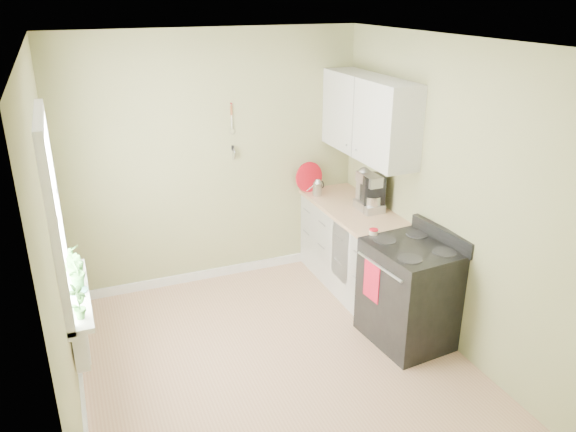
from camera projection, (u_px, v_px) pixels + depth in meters
name	position (u px, v px, depth m)	size (l,w,h in m)	color
floor	(277.00, 367.00, 4.88)	(3.20, 3.60, 0.02)	tan
ceiling	(274.00, 40.00, 3.86)	(3.20, 3.60, 0.02)	white
wall_back	(214.00, 161.00, 5.92)	(3.20, 0.02, 2.70)	tan
wall_left	(54.00, 257.00, 3.80)	(0.02, 3.60, 2.70)	tan
wall_right	(446.00, 196.00, 4.93)	(0.02, 3.60, 2.70)	tan
base_cabinets	(356.00, 250.00, 6.02)	(0.60, 1.60, 0.87)	white
countertop	(357.00, 211.00, 5.85)	(0.64, 1.60, 0.04)	tan
upper_cabinets	(368.00, 117.00, 5.62)	(0.35, 1.40, 0.80)	white
window	(53.00, 214.00, 4.00)	(0.06, 1.14, 1.44)	white
window_sill	(77.00, 294.00, 4.27)	(0.18, 1.14, 0.04)	white
radiator	(79.00, 335.00, 4.34)	(0.12, 0.50, 0.35)	white
wall_utensils	(232.00, 140.00, 5.88)	(0.02, 0.14, 0.58)	tan
stove	(410.00, 293.00, 5.09)	(0.74, 0.83, 1.07)	black
stand_mixer	(369.00, 193.00, 5.77)	(0.21, 0.36, 0.42)	#B2B2B7
kettle	(317.00, 187.00, 6.20)	(0.19, 0.11, 0.19)	silver
coffee_maker	(372.00, 193.00, 5.76)	(0.27, 0.29, 0.38)	black
red_tray	(309.00, 177.00, 6.29)	(0.34, 0.34, 0.02)	#AA0E1B
jar	(373.00, 233.00, 5.15)	(0.08, 0.08, 0.09)	beige
plant_a	(78.00, 302.00, 3.86)	(0.14, 0.10, 0.27)	#36732E
plant_b	(75.00, 271.00, 4.28)	(0.15, 0.12, 0.27)	#36732E
plant_c	(74.00, 261.00, 4.46)	(0.15, 0.15, 0.27)	#36732E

